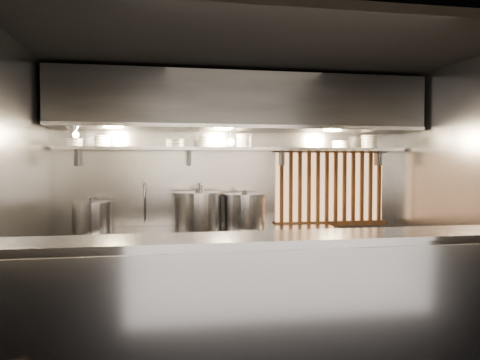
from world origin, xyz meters
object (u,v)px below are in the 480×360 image
object	(u,v)px
stock_pot_left	(92,216)
stock_pot_right	(198,211)
heat_lamp	(73,130)
pendant_bulb	(231,142)
stock_pot_mid	(244,211)

from	to	relation	value
stock_pot_left	stock_pot_right	size ratio (longest dim) A/B	0.79
heat_lamp	stock_pot_left	bearing A→B (deg)	62.03
heat_lamp	pendant_bulb	xyz separation A→B (m)	(1.80, 0.35, -0.11)
pendant_bulb	stock_pot_right	bearing A→B (deg)	-164.56
stock_pot_mid	heat_lamp	bearing A→B (deg)	-172.43
stock_pot_mid	stock_pot_right	size ratio (longest dim) A/B	0.86
stock_pot_right	pendant_bulb	bearing A→B (deg)	15.44
heat_lamp	stock_pot_mid	xyz separation A→B (m)	(1.95, 0.26, -0.95)
pendant_bulb	stock_pot_left	size ratio (longest dim) A/B	0.31
pendant_bulb	stock_pot_right	distance (m)	0.94
stock_pot_left	stock_pot_mid	size ratio (longest dim) A/B	0.92
heat_lamp	stock_pot_mid	bearing A→B (deg)	7.57
stock_pot_left	stock_pot_right	distance (m)	1.23
heat_lamp	stock_pot_right	bearing A→B (deg)	9.63
heat_lamp	pendant_bulb	bearing A→B (deg)	11.00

